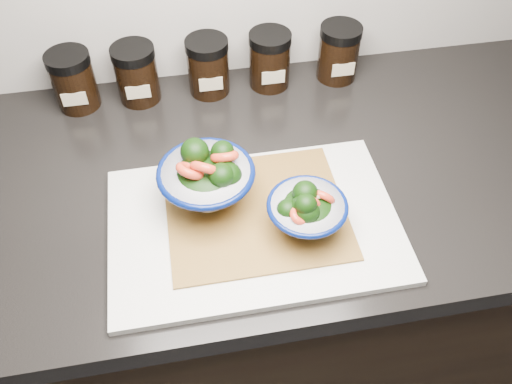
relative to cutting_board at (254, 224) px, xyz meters
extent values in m
cube|color=black|center=(-0.09, 0.12, -0.48)|extent=(3.43, 0.58, 0.86)
cube|color=black|center=(-0.09, 0.12, -0.03)|extent=(3.50, 0.60, 0.04)
cube|color=silver|center=(0.00, 0.00, 0.00)|extent=(0.45, 0.30, 0.01)
cube|color=#A57831|center=(0.01, 0.02, 0.01)|extent=(0.28, 0.24, 0.00)
cylinder|color=white|center=(-0.06, 0.05, 0.02)|extent=(0.05, 0.05, 0.01)
ellipsoid|color=white|center=(-0.06, 0.05, 0.03)|extent=(0.08, 0.08, 0.04)
torus|color=#04124C|center=(-0.06, 0.05, 0.07)|extent=(0.15, 0.15, 0.01)
torus|color=#04124C|center=(-0.06, 0.05, 0.06)|extent=(0.13, 0.13, 0.00)
ellipsoid|color=black|center=(-0.06, 0.05, 0.06)|extent=(0.11, 0.11, 0.05)
ellipsoid|color=black|center=(-0.04, 0.03, 0.09)|extent=(0.04, 0.04, 0.04)
cylinder|color=#477233|center=(-0.04, 0.03, 0.07)|extent=(0.01, 0.01, 0.03)
ellipsoid|color=black|center=(-0.08, 0.08, 0.09)|extent=(0.04, 0.04, 0.04)
cylinder|color=#477233|center=(-0.08, 0.08, 0.08)|extent=(0.01, 0.01, 0.03)
ellipsoid|color=black|center=(-0.03, 0.04, 0.08)|extent=(0.04, 0.04, 0.04)
cylinder|color=#477233|center=(-0.03, 0.04, 0.06)|extent=(0.01, 0.02, 0.03)
ellipsoid|color=black|center=(-0.04, 0.08, 0.09)|extent=(0.04, 0.04, 0.04)
cylinder|color=#477233|center=(-0.04, 0.08, 0.08)|extent=(0.01, 0.01, 0.02)
ellipsoid|color=black|center=(-0.08, 0.07, 0.08)|extent=(0.04, 0.04, 0.03)
cylinder|color=#477233|center=(-0.08, 0.07, 0.07)|extent=(0.02, 0.01, 0.02)
torus|color=#E4532A|center=(-0.07, 0.04, 0.09)|extent=(0.06, 0.06, 0.05)
torus|color=#E4532A|center=(-0.03, 0.07, 0.09)|extent=(0.06, 0.06, 0.05)
torus|color=#E4532A|center=(-0.09, 0.05, 0.09)|extent=(0.06, 0.06, 0.05)
cylinder|color=#CCBC8E|center=(-0.04, 0.07, 0.08)|extent=(0.02, 0.02, 0.01)
cylinder|color=white|center=(0.07, -0.03, 0.01)|extent=(0.04, 0.04, 0.01)
ellipsoid|color=white|center=(0.07, -0.03, 0.03)|extent=(0.07, 0.07, 0.03)
torus|color=#04124C|center=(0.07, -0.03, 0.06)|extent=(0.12, 0.12, 0.01)
torus|color=#04124C|center=(0.07, -0.03, 0.05)|extent=(0.10, 0.10, 0.00)
ellipsoid|color=black|center=(0.07, -0.03, 0.05)|extent=(0.09, 0.09, 0.04)
ellipsoid|color=black|center=(0.07, -0.04, 0.07)|extent=(0.04, 0.04, 0.04)
cylinder|color=#477233|center=(0.07, -0.04, 0.05)|extent=(0.01, 0.01, 0.02)
ellipsoid|color=black|center=(0.06, -0.03, 0.07)|extent=(0.03, 0.03, 0.04)
cylinder|color=#477233|center=(0.06, -0.03, 0.06)|extent=(0.01, 0.01, 0.02)
ellipsoid|color=black|center=(0.07, -0.04, 0.08)|extent=(0.03, 0.03, 0.03)
cylinder|color=#477233|center=(0.07, -0.04, 0.07)|extent=(0.01, 0.01, 0.02)
ellipsoid|color=black|center=(0.07, -0.01, 0.07)|extent=(0.04, 0.04, 0.04)
cylinder|color=#477233|center=(0.07, -0.01, 0.06)|extent=(0.01, 0.01, 0.03)
ellipsoid|color=black|center=(0.04, -0.03, 0.06)|extent=(0.03, 0.03, 0.03)
cylinder|color=#477233|center=(0.04, -0.03, 0.05)|extent=(0.01, 0.01, 0.02)
torus|color=#E4532A|center=(0.08, -0.04, 0.07)|extent=(0.05, 0.03, 0.05)
torus|color=#E4532A|center=(0.06, -0.05, 0.07)|extent=(0.05, 0.05, 0.03)
torus|color=#E4532A|center=(0.10, -0.02, 0.07)|extent=(0.04, 0.04, 0.05)
cylinder|color=#CCBC8E|center=(0.09, -0.02, 0.07)|extent=(0.02, 0.02, 0.01)
cylinder|color=black|center=(-0.28, 0.36, 0.04)|extent=(0.08, 0.08, 0.09)
cylinder|color=black|center=(-0.28, 0.36, 0.10)|extent=(0.08, 0.08, 0.02)
cube|color=#C6B793|center=(-0.28, 0.32, 0.04)|extent=(0.04, 0.00, 0.03)
cylinder|color=black|center=(-0.16, 0.36, 0.04)|extent=(0.08, 0.08, 0.09)
cylinder|color=black|center=(-0.16, 0.36, 0.10)|extent=(0.08, 0.08, 0.02)
cube|color=#C6B793|center=(-0.16, 0.32, 0.04)|extent=(0.05, 0.00, 0.03)
cylinder|color=black|center=(-0.03, 0.36, 0.04)|extent=(0.08, 0.08, 0.09)
cylinder|color=black|center=(-0.03, 0.36, 0.10)|extent=(0.08, 0.08, 0.02)
cube|color=#C6B793|center=(-0.03, 0.32, 0.04)|extent=(0.04, 0.00, 0.03)
cylinder|color=black|center=(0.09, 0.36, 0.04)|extent=(0.08, 0.08, 0.09)
cylinder|color=black|center=(0.09, 0.36, 0.10)|extent=(0.08, 0.08, 0.02)
cube|color=#C6B793|center=(0.09, 0.32, 0.04)|extent=(0.04, 0.00, 0.03)
cylinder|color=black|center=(0.23, 0.36, 0.04)|extent=(0.08, 0.08, 0.09)
cylinder|color=black|center=(0.23, 0.36, 0.10)|extent=(0.08, 0.08, 0.02)
cube|color=#C6B793|center=(0.23, 0.32, 0.04)|extent=(0.05, 0.00, 0.03)
camera|label=1|loc=(-0.09, -0.52, 0.67)|focal=38.00mm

